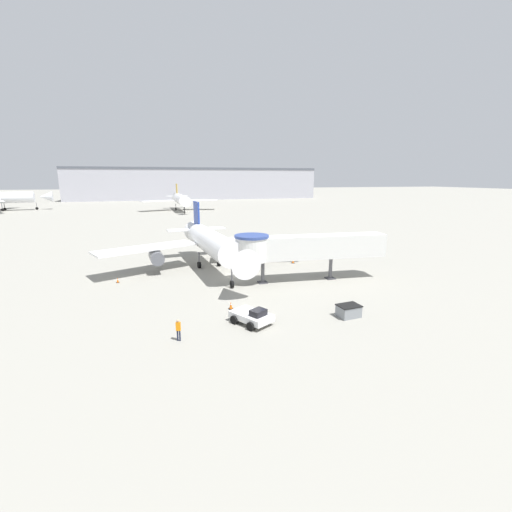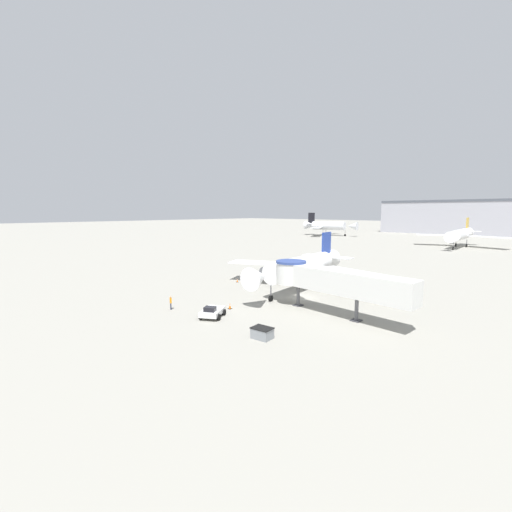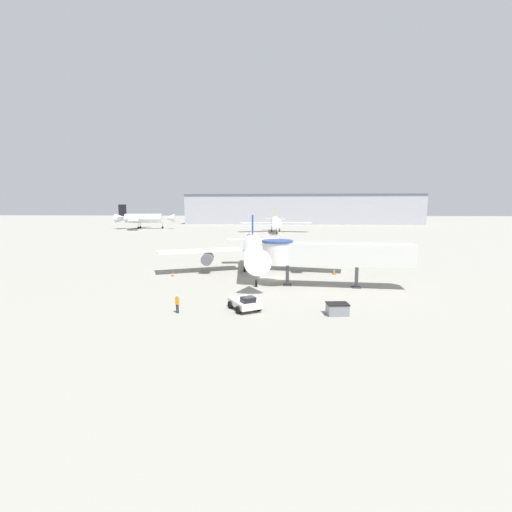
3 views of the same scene
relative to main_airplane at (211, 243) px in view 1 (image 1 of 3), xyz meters
The scene contains 12 objects.
ground_plane 6.23m from the main_airplane, 57.90° to the right, with size 800.00×800.00×0.00m, color gray.
main_airplane is the anchor object (origin of this frame).
jet_bridge 12.86m from the main_airplane, 40.34° to the right, with size 19.03×4.54×5.95m.
pushback_tug_white 19.50m from the main_airplane, 87.96° to the right, with size 3.74×4.25×1.49m.
service_container_gray 22.59m from the main_airplane, 64.43° to the right, with size 2.21×1.74×1.12m.
traffic_cone_near_nose 15.76m from the main_airplane, 91.60° to the right, with size 0.46×0.46×0.76m.
traffic_cone_starboard_wing 12.79m from the main_airplane, ahead, with size 0.50×0.50×0.82m.
traffic_cone_port_wing 12.91m from the main_airplane, 165.47° to the right, with size 0.37×0.37×0.61m.
ground_crew_marshaller 21.80m from the main_airplane, 105.34° to the right, with size 0.40×0.32×1.80m.
background_jet_black_tail 127.21m from the main_airplane, 120.02° to the left, with size 28.58×31.49×11.76m.
background_jet_gold_tail 91.63m from the main_airplane, 89.05° to the left, with size 30.90×31.72×10.24m.
terminal_building 171.69m from the main_airplane, 84.50° to the left, with size 146.82×23.28×18.66m.
Camera 1 is at (-9.22, -42.13, 12.49)m, focal length 24.00 mm.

